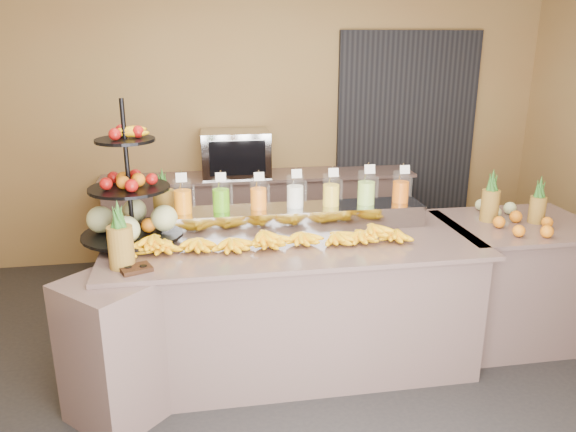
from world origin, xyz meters
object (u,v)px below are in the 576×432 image
object	(u,v)px
oven_warmer	(235,153)
condiment_caddy	(136,269)
pitcher_tray	(295,217)
right_fruit_pile	(518,216)
banana_heap	(266,237)
fruit_stand	(138,207)

from	to	relation	value
oven_warmer	condiment_caddy	bearing A→B (deg)	-107.71
pitcher_tray	right_fruit_pile	world-z (taller)	right_fruit_pile
pitcher_tray	oven_warmer	distance (m)	1.70
banana_heap	oven_warmer	xyz separation A→B (m)	(-0.03, 2.01, 0.16)
pitcher_tray	condiment_caddy	size ratio (longest dim) A/B	10.75
condiment_caddy	banana_heap	bearing A→B (deg)	19.40
pitcher_tray	oven_warmer	size ratio (longest dim) A/B	2.82
fruit_stand	condiment_caddy	world-z (taller)	fruit_stand
banana_heap	right_fruit_pile	size ratio (longest dim) A/B	4.44
pitcher_tray	fruit_stand	size ratio (longest dim) A/B	1.97
pitcher_tray	fruit_stand	xyz separation A→B (m)	(-1.07, -0.10, 0.16)
banana_heap	oven_warmer	distance (m)	2.02
banana_heap	right_fruit_pile	xyz separation A→B (m)	(1.84, 0.10, 0.01)
banana_heap	oven_warmer	size ratio (longest dim) A/B	3.00
pitcher_tray	banana_heap	xyz separation A→B (m)	(-0.26, -0.34, -0.01)
fruit_stand	oven_warmer	world-z (taller)	fruit_stand
fruit_stand	condiment_caddy	size ratio (longest dim) A/B	5.46
pitcher_tray	oven_warmer	bearing A→B (deg)	99.83
condiment_caddy	oven_warmer	size ratio (longest dim) A/B	0.26
condiment_caddy	right_fruit_pile	xyz separation A→B (m)	(2.64, 0.38, 0.06)
fruit_stand	right_fruit_pile	world-z (taller)	fruit_stand
pitcher_tray	oven_warmer	world-z (taller)	oven_warmer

